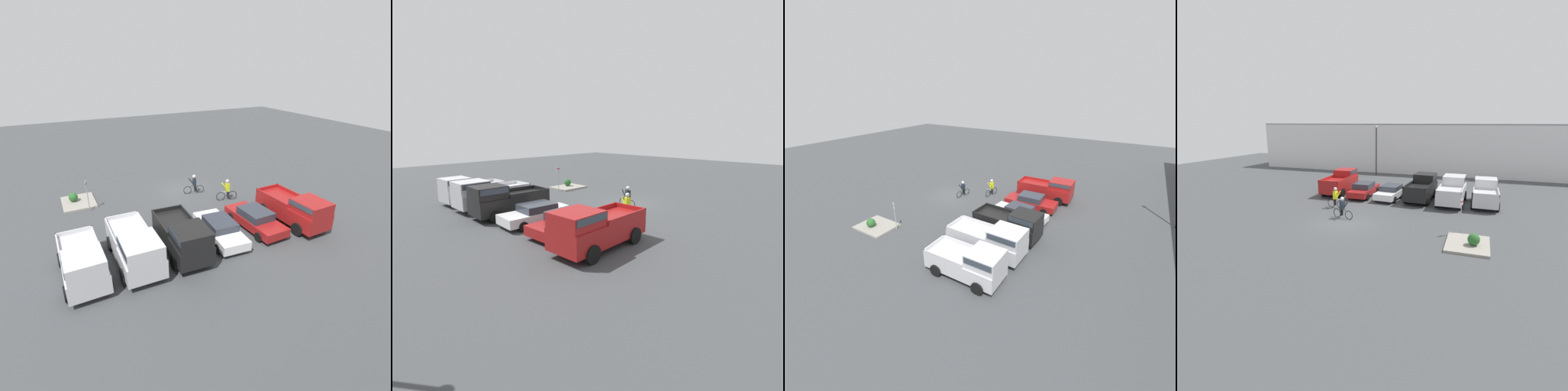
# 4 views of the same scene
# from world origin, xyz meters

# --- Properties ---
(ground_plane) EXTENTS (80.00, 80.00, 0.00)m
(ground_plane) POSITION_xyz_m (0.00, 0.00, 0.00)
(ground_plane) COLOR #424447
(pickup_truck_0) EXTENTS (2.39, 5.40, 2.23)m
(pickup_truck_0) POSITION_xyz_m (-4.45, 8.94, 1.17)
(pickup_truck_0) COLOR maroon
(pickup_truck_0) RESTS_ON ground_plane
(sedan_0) EXTENTS (2.10, 4.82, 1.34)m
(sedan_0) POSITION_xyz_m (-1.64, 8.16, 0.68)
(sedan_0) COLOR maroon
(sedan_0) RESTS_ON ground_plane
(sedan_1) EXTENTS (2.26, 4.90, 1.29)m
(sedan_1) POSITION_xyz_m (1.16, 8.19, 0.65)
(sedan_1) COLOR white
(sedan_1) RESTS_ON ground_plane
(pickup_truck_1) EXTENTS (2.49, 5.30, 2.28)m
(pickup_truck_1) POSITION_xyz_m (3.98, 8.78, 1.17)
(pickup_truck_1) COLOR black
(pickup_truck_1) RESTS_ON ground_plane
(pickup_truck_2) EXTENTS (2.38, 5.54, 2.26)m
(pickup_truck_2) POSITION_xyz_m (6.77, 8.59, 1.17)
(pickup_truck_2) COLOR silver
(pickup_truck_2) RESTS_ON ground_plane
(pickup_truck_3) EXTENTS (2.28, 4.87, 2.18)m
(pickup_truck_3) POSITION_xyz_m (9.55, 8.71, 1.12)
(pickup_truck_3) COLOR silver
(pickup_truck_3) RESTS_ON ground_plane
(cyclist_0) EXTENTS (1.77, 0.55, 1.68)m
(cyclist_0) POSITION_xyz_m (-0.59, 0.99, 0.86)
(cyclist_0) COLOR black
(cyclist_0) RESTS_ON ground_plane
(cyclist_1) EXTENTS (1.73, 0.54, 1.80)m
(cyclist_1) POSITION_xyz_m (-2.37, 3.43, 0.92)
(cyclist_1) COLOR black
(cyclist_1) RESTS_ON ground_plane
(fire_lane_sign) EXTENTS (0.15, 0.28, 2.51)m
(fire_lane_sign) POSITION_xyz_m (8.03, 0.46, 1.51)
(fire_lane_sign) COLOR #9E9EA3
(fire_lane_sign) RESTS_ON ground_plane
(curb_island) EXTENTS (2.48, 3.07, 0.15)m
(curb_island) POSITION_xyz_m (8.59, -1.33, 0.07)
(curb_island) COLOR gray
(curb_island) RESTS_ON ground_plane
(shrub) EXTENTS (0.70, 0.70, 0.70)m
(shrub) POSITION_xyz_m (8.93, -1.54, 0.50)
(shrub) COLOR #286028
(shrub) RESTS_ON curb_island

